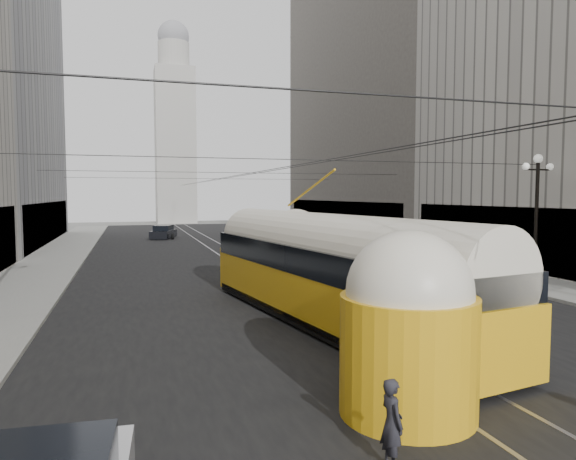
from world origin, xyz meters
TOP-DOWN VIEW (x-y plane):
  - road at (0.00, 32.50)m, footprint 20.00×85.00m
  - sidewalk_left at (-12.00, 36.00)m, footprint 4.00×72.00m
  - sidewalk_right at (12.00, 36.00)m, footprint 4.00×72.00m
  - rail_left at (-0.75, 32.50)m, footprint 0.12×85.00m
  - rail_right at (0.75, 32.50)m, footprint 0.12×85.00m
  - building_right_far at (20.00, 48.00)m, footprint 12.60×32.60m
  - distant_tower at (0.00, 80.00)m, footprint 6.00×6.00m
  - lamppost_right_mid at (12.60, 18.00)m, footprint 1.86×0.44m
  - catenary at (0.12, 31.49)m, footprint 25.00×72.00m
  - streetcar at (-0.50, 13.37)m, footprint 5.14×17.40m
  - city_bus at (2.77, 24.89)m, footprint 4.98×12.28m
  - sedan_white_far at (3.67, 47.75)m, footprint 2.87×4.79m
  - sedan_dark_far at (-3.78, 50.69)m, footprint 3.04×4.66m
  - pedestrian_crossing_a at (-2.99, 4.31)m, footprint 0.36×0.55m
  - pedestrian_sidewalk_right at (12.87, 25.83)m, footprint 0.91×0.74m

SIDE VIEW (x-z plane):
  - road at x=0.00m, z-range -0.01..0.01m
  - rail_left at x=-0.75m, z-range -0.02..0.02m
  - rail_right at x=0.75m, z-range -0.02..0.02m
  - sidewalk_left at x=-12.00m, z-range 0.00..0.15m
  - sidewalk_right at x=12.00m, z-range 0.00..0.15m
  - sedan_dark_far at x=-3.78m, z-range -0.06..1.30m
  - sedan_white_far at x=3.67m, z-range -0.07..1.35m
  - pedestrian_crossing_a at x=-2.99m, z-range 0.00..1.51m
  - pedestrian_sidewalk_right at x=12.87m, z-range 0.15..1.76m
  - city_bus at x=2.77m, z-range 0.14..3.17m
  - streetcar at x=-0.50m, z-range -0.04..3.81m
  - lamppost_right_mid at x=12.60m, z-range 0.56..6.93m
  - catenary at x=0.12m, z-range 5.77..6.00m
  - distant_tower at x=0.00m, z-range -0.71..30.65m
  - building_right_far at x=20.00m, z-range 0.01..32.61m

